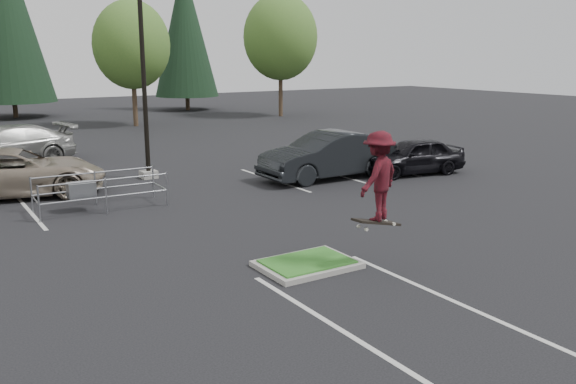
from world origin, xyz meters
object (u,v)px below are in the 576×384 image
conif_c (185,30)px  skateboarder (378,177)px  conif_b (6,13)px  car_r_black (413,156)px  car_r_charc (328,155)px  car_far_silver (5,146)px  light_pole (143,61)px  cart_corral (86,189)px  decid_c (131,48)px  decid_d (280,40)px  car_l_tan (14,172)px

conif_c → skateboarder: bearing=-107.5°
conif_b → car_r_black: conif_b is taller
car_r_charc → car_far_silver: size_ratio=0.92×
light_pole → cart_corral: light_pole is taller
conif_b → car_r_charc: conif_b is taller
decid_c → conif_c: (8.01, 9.67, 1.59)m
skateboarder → car_far_silver: (-5.07, 19.00, -1.30)m
decid_d → conif_c: size_ratio=0.75×
car_r_black → car_l_tan: bearing=-97.9°
car_r_black → car_r_charc: bearing=-98.9°
conif_c → car_r_charc: bearing=-103.5°
light_pole → conif_c: bearing=63.9°
decid_d → car_r_charc: decid_d is taller
cart_corral → car_far_silver: 10.03m
decid_c → skateboarder: (-4.79, -30.83, -3.07)m
light_pole → decid_c: (5.49, 17.83, 0.69)m
conif_b → car_far_silver: (-3.87, -22.50, -6.97)m
conif_c → car_l_tan: bearing=-123.5°
decid_c → cart_corral: 24.01m
cart_corral → conif_b: bearing=86.6°
light_pole → cart_corral: 6.53m
cart_corral → car_far_silver: bearing=97.0°
conif_b → skateboarder: 41.90m
skateboarder → car_far_silver: bearing=-96.0°
conif_b → skateboarder: (1.20, -41.50, -5.67)m
car_r_charc → car_r_black: size_ratio=1.28×
decid_d → conif_c: 10.04m
decid_c → conif_c: bearing=50.4°
light_pole → car_far_silver: 8.28m
cart_corral → skateboarder: bearing=-63.5°
decid_d → light_pole: bearing=-133.7°
decid_c → car_r_charc: bearing=-88.7°
decid_c → car_l_tan: (-10.49, -18.33, -4.42)m
cart_corral → car_l_tan: size_ratio=0.67×
decid_c → decid_d: bearing=2.4°
decid_d → car_r_charc: 25.47m
decid_d → conif_b: 20.76m
car_r_charc → decid_d: bearing=152.6°
conif_c → car_far_silver: bearing=-129.7°
cart_corral → car_l_tan: (-1.55, 3.49, 0.13)m
cart_corral → car_r_black: car_r_black is taller
decid_d → conif_b: size_ratio=0.65×
car_r_black → decid_c: bearing=-160.7°
decid_c → car_r_charc: (0.51, -21.68, -4.33)m
decid_c → car_l_tan: decid_c is taller
conif_c → car_far_silver: 28.59m
car_far_silver → car_r_black: bearing=42.3°
car_l_tan → car_r_charc: car_r_charc is taller
decid_c → car_r_black: (4.01, -22.83, -4.51)m
car_far_silver → light_pole: bearing=26.8°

